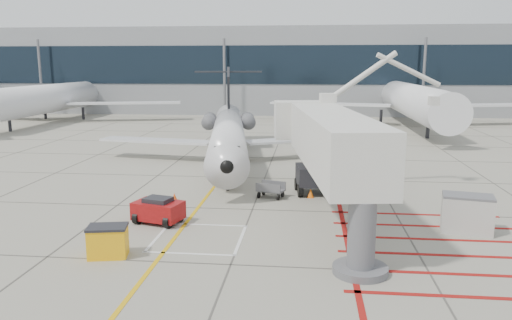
# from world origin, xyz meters

# --- Properties ---
(ground_plane) EXTENTS (260.00, 260.00, 0.00)m
(ground_plane) POSITION_xyz_m (0.00, 0.00, 0.00)
(ground_plane) COLOR gray
(ground_plane) RESTS_ON ground
(regional_jet) EXTENTS (27.34, 32.38, 7.65)m
(regional_jet) POSITION_xyz_m (-3.16, 15.01, 3.82)
(regional_jet) COLOR silver
(regional_jet) RESTS_ON ground_plane
(jet_bridge) EXTENTS (11.50, 20.02, 7.59)m
(jet_bridge) POSITION_xyz_m (4.36, 2.14, 3.79)
(jet_bridge) COLOR silver
(jet_bridge) RESTS_ON ground_plane
(pushback_tug) EXTENTS (2.78, 2.14, 1.43)m
(pushback_tug) POSITION_xyz_m (-4.62, 1.13, 0.72)
(pushback_tug) COLOR maroon
(pushback_tug) RESTS_ON ground_plane
(spill_bin) EXTENTS (1.78, 1.36, 1.39)m
(spill_bin) POSITION_xyz_m (-5.38, -3.66, 0.69)
(spill_bin) COLOR #FCB00E
(spill_bin) RESTS_ON ground_plane
(baggage_cart) EXTENTS (1.86, 1.47, 1.02)m
(baggage_cart) POSITION_xyz_m (0.85, 6.69, 0.51)
(baggage_cart) COLOR #56565B
(baggage_cart) RESTS_ON ground_plane
(ground_power_unit) EXTENTS (2.60, 1.84, 1.87)m
(ground_power_unit) POSITION_xyz_m (10.94, 1.31, 0.94)
(ground_power_unit) COLOR beige
(ground_power_unit) RESTS_ON ground_plane
(cone_nose) EXTENTS (0.32, 0.32, 0.45)m
(cone_nose) POSITION_xyz_m (-4.95, 5.50, 0.23)
(cone_nose) COLOR #EA480C
(cone_nose) RESTS_ON ground_plane
(cone_side) EXTENTS (0.41, 0.41, 0.57)m
(cone_side) POSITION_xyz_m (3.31, 6.98, 0.28)
(cone_side) COLOR orange
(cone_side) RESTS_ON ground_plane
(terminal_building) EXTENTS (180.00, 28.00, 14.00)m
(terminal_building) POSITION_xyz_m (10.00, 70.00, 7.00)
(terminal_building) COLOR gray
(terminal_building) RESTS_ON ground_plane
(terminal_glass_band) EXTENTS (180.00, 0.10, 6.00)m
(terminal_glass_band) POSITION_xyz_m (10.00, 55.95, 8.00)
(terminal_glass_band) COLOR black
(terminal_glass_band) RESTS_ON ground_plane
(bg_aircraft_b) EXTENTS (35.69, 39.66, 11.90)m
(bg_aircraft_b) POSITION_xyz_m (-33.38, 46.00, 5.95)
(bg_aircraft_b) COLOR silver
(bg_aircraft_b) RESTS_ON ground_plane
(bg_aircraft_c) EXTENTS (37.34, 41.49, 12.45)m
(bg_aircraft_c) POSITION_xyz_m (16.31, 46.00, 6.22)
(bg_aircraft_c) COLOR silver
(bg_aircraft_c) RESTS_ON ground_plane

